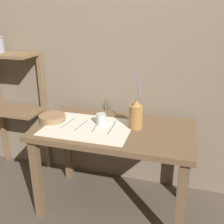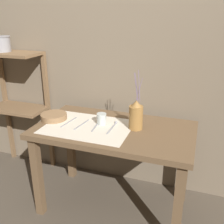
# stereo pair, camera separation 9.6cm
# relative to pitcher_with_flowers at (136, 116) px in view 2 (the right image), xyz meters

# --- Properties ---
(ground_plane) EXTENTS (12.00, 12.00, 0.00)m
(ground_plane) POSITION_rel_pitcher_with_flowers_xyz_m (-0.15, -0.03, -0.80)
(ground_plane) COLOR brown
(stone_wall_back) EXTENTS (7.00, 0.06, 2.40)m
(stone_wall_back) POSITION_rel_pitcher_with_flowers_xyz_m (-0.15, 0.40, 0.40)
(stone_wall_back) COLOR #7A6B56
(stone_wall_back) RESTS_ON ground_plane
(wooden_table) EXTENTS (1.16, 0.65, 0.70)m
(wooden_table) POSITION_rel_pitcher_with_flowers_xyz_m (-0.15, -0.03, -0.21)
(wooden_table) COLOR brown
(wooden_table) RESTS_ON ground_plane
(wooden_shelf_unit) EXTENTS (0.53, 0.29, 1.17)m
(wooden_shelf_unit) POSITION_rel_pitcher_with_flowers_xyz_m (-1.20, 0.24, 0.00)
(wooden_shelf_unit) COLOR brown
(wooden_shelf_unit) RESTS_ON ground_plane
(linen_cloth) EXTENTS (0.63, 0.46, 0.00)m
(linen_cloth) POSITION_rel_pitcher_with_flowers_xyz_m (-0.34, -0.08, -0.10)
(linen_cloth) COLOR beige
(linen_cloth) RESTS_ON wooden_table
(pitcher_with_flowers) EXTENTS (0.10, 0.10, 0.43)m
(pitcher_with_flowers) POSITION_rel_pitcher_with_flowers_xyz_m (0.00, 0.00, 0.00)
(pitcher_with_flowers) COLOR olive
(pitcher_with_flowers) RESTS_ON wooden_table
(wooden_bowl) EXTENTS (0.20, 0.20, 0.05)m
(wooden_bowl) POSITION_rel_pitcher_with_flowers_xyz_m (-0.65, -0.04, -0.08)
(wooden_bowl) COLOR #8E6B47
(wooden_bowl) RESTS_ON wooden_table
(glass_tumbler_near) EXTENTS (0.07, 0.07, 0.08)m
(glass_tumbler_near) POSITION_rel_pitcher_with_flowers_xyz_m (-0.26, -0.01, -0.06)
(glass_tumbler_near) COLOR #B7C1BC
(glass_tumbler_near) RESTS_ON wooden_table
(fork_inner) EXTENTS (0.04, 0.20, 0.00)m
(fork_inner) POSITION_rel_pitcher_with_flowers_xyz_m (-0.51, -0.06, -0.10)
(fork_inner) COLOR #939399
(fork_inner) RESTS_ON wooden_table
(fork_outer) EXTENTS (0.04, 0.20, 0.00)m
(fork_outer) POSITION_rel_pitcher_with_flowers_xyz_m (-0.40, -0.07, -0.10)
(fork_outer) COLOR #939399
(fork_outer) RESTS_ON wooden_table
(knife_center) EXTENTS (0.03, 0.20, 0.00)m
(knife_center) POSITION_rel_pitcher_with_flowers_xyz_m (-0.28, -0.06, -0.10)
(knife_center) COLOR #939399
(knife_center) RESTS_ON wooden_table
(spoon_outer) EXTENTS (0.02, 0.22, 0.02)m
(spoon_outer) POSITION_rel_pitcher_with_flowers_xyz_m (-0.16, -0.00, -0.09)
(spoon_outer) COLOR #939399
(spoon_outer) RESTS_ON wooden_table
(metal_pot_large) EXTENTS (0.16, 0.16, 0.13)m
(metal_pot_large) POSITION_rel_pitcher_with_flowers_xyz_m (-1.28, 0.21, 0.43)
(metal_pot_large) COLOR #939399
(metal_pot_large) RESTS_ON wooden_shelf_unit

